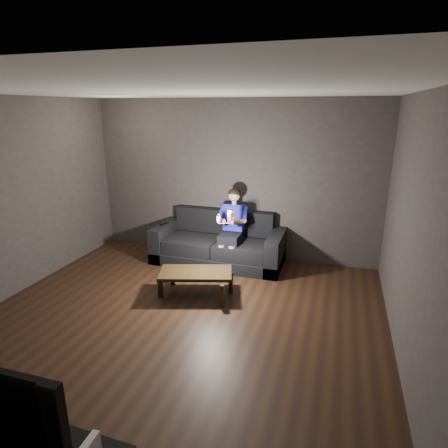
% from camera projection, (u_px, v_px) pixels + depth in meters
% --- Properties ---
extents(floor, '(5.00, 5.00, 0.00)m').
position_uv_depth(floor, '(174.00, 325.00, 4.55)').
color(floor, black).
rests_on(floor, ground).
extents(back_wall, '(5.00, 0.04, 2.70)m').
position_uv_depth(back_wall, '(232.00, 180.00, 6.43)').
color(back_wall, '#352E2D').
rests_on(back_wall, ground).
extents(right_wall, '(0.04, 5.00, 2.70)m').
position_uv_depth(right_wall, '(418.00, 242.00, 3.43)').
color(right_wall, '#352E2D').
rests_on(right_wall, ground).
extents(ceiling, '(5.00, 5.00, 0.02)m').
position_uv_depth(ceiling, '(164.00, 90.00, 3.75)').
color(ceiling, beige).
rests_on(ceiling, back_wall).
extents(sofa, '(2.18, 0.94, 0.84)m').
position_uv_depth(sofa, '(219.00, 246.00, 6.39)').
color(sofa, black).
rests_on(sofa, floor).
extents(child, '(0.49, 0.61, 1.21)m').
position_uv_depth(child, '(232.00, 222.00, 6.13)').
color(child, black).
rests_on(child, sofa).
extents(wii_remote_red, '(0.06, 0.08, 0.21)m').
position_uv_depth(wii_remote_red, '(229.00, 217.00, 5.61)').
color(wii_remote_red, red).
rests_on(wii_remote_red, child).
extents(nunchuk_white, '(0.08, 0.10, 0.16)m').
position_uv_depth(nunchuk_white, '(219.00, 219.00, 5.68)').
color(nunchuk_white, white).
rests_on(nunchuk_white, child).
extents(wii_remote_black, '(0.08, 0.16, 0.03)m').
position_uv_depth(wii_remote_black, '(164.00, 224.00, 6.50)').
color(wii_remote_black, black).
rests_on(wii_remote_black, sofa).
extents(coffee_table, '(1.09, 0.76, 0.36)m').
position_uv_depth(coffee_table, '(196.00, 275.00, 5.20)').
color(coffee_table, black).
rests_on(coffee_table, floor).
extents(tv, '(1.12, 0.16, 0.64)m').
position_uv_depth(tv, '(1.00, 398.00, 2.23)').
color(tv, black).
rests_on(tv, media_console).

